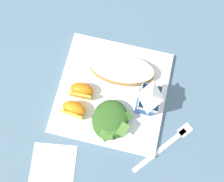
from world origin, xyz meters
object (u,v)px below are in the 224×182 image
Objects in this scene: cheesy_pizza_bread at (122,70)px; green_salad_pile at (110,120)px; paper_napkin at (53,167)px; white_plate at (112,93)px; milk_carton at (148,99)px; metal_fork at (167,144)px; orange_wedge_middle at (74,109)px; orange_wedge_front at (82,91)px.

cheesy_pizza_bread is 0.13m from green_salad_pile.
paper_napkin is (0.14, -0.11, -0.03)m from green_salad_pile.
cheesy_pizza_bread is 1.58× the size of paper_napkin.
milk_carton is at bearing 82.89° from white_plate.
cheesy_pizza_bread is at bearing -132.32° from milk_carton.
metal_fork is at bearing 59.95° from white_plate.
green_salad_pile is at bearing -50.53° from milk_carton.
cheesy_pizza_bread is 0.22m from metal_fork.
orange_wedge_middle is at bearing -49.44° from white_plate.
milk_carton is at bearing 129.47° from green_salad_pile.
orange_wedge_middle is at bearing -71.24° from milk_carton.
milk_carton is (0.07, 0.08, 0.04)m from cheesy_pizza_bread.
white_plate is 0.19m from metal_fork.
green_salad_pile is at bearing 87.08° from orange_wedge_middle.
white_plate reaches higher than metal_fork.
orange_wedge_front is (-0.06, -0.09, -0.00)m from green_salad_pile.
orange_wedge_middle is at bearing -7.20° from orange_wedge_front.
white_plate is 2.55× the size of paper_napkin.
cheesy_pizza_bread is at bearing 131.37° from orange_wedge_front.
orange_wedge_front is at bearing -107.92° from metal_fork.
paper_napkin is 0.29m from metal_fork.
orange_wedge_front reaches higher than cheesy_pizza_bread.
green_salad_pile is 0.10m from orange_wedge_front.
paper_napkin is at bearing -42.74° from milk_carton.
white_plate is at bearing 104.11° from orange_wedge_front.
milk_carton reaches higher than cheesy_pizza_bread.
orange_wedge_front is (0.01, -0.16, -0.04)m from milk_carton.
white_plate is 4.62× the size of orange_wedge_front.
metal_fork is at bearing 114.09° from paper_napkin.
white_plate is at bearing -169.57° from green_salad_pile.
orange_wedge_middle is (0.13, -0.09, 0.00)m from cheesy_pizza_bread.
orange_wedge_front is at bearing -87.38° from milk_carton.
milk_carton reaches higher than paper_napkin.
paper_napkin is 0.71× the size of metal_fork.
milk_carton is at bearing 92.62° from orange_wedge_front.
orange_wedge_middle reaches higher than cheesy_pizza_bread.
orange_wedge_middle is 0.41× the size of metal_fork.
milk_carton is 0.14m from metal_fork.
green_salad_pile is 0.09m from orange_wedge_middle.
green_salad_pile is at bearing 10.43° from white_plate.
cheesy_pizza_bread is at bearing -179.85° from green_salad_pile.
green_salad_pile is 0.16m from metal_fork.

